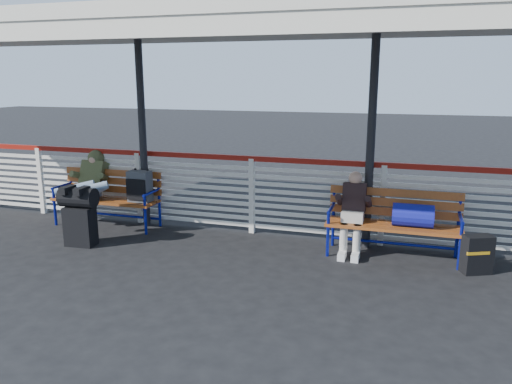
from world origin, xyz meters
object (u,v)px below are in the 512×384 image
(luggage_stack, at_px, (79,214))
(suitcase_side, at_px, (477,254))
(bench_right, at_px, (402,216))
(traveler_man, at_px, (86,187))
(companion_person, at_px, (353,212))
(bench_left, at_px, (120,190))

(luggage_stack, xyz_separation_m, suitcase_side, (5.45, 0.57, -0.23))
(bench_right, xyz_separation_m, suitcase_side, (0.94, -0.31, -0.33))
(traveler_man, xyz_separation_m, suitcase_side, (5.80, -0.11, -0.48))
(luggage_stack, xyz_separation_m, companion_person, (3.85, 0.87, 0.12))
(luggage_stack, height_order, companion_person, companion_person)
(luggage_stack, relative_size, bench_left, 0.49)
(luggage_stack, distance_m, bench_right, 4.60)
(bench_right, relative_size, traveler_man, 1.11)
(bench_right, bearing_deg, companion_person, -178.70)
(bench_left, bearing_deg, companion_person, -2.42)
(suitcase_side, bearing_deg, bench_right, 137.39)
(bench_left, bearing_deg, traveler_man, -137.73)
(bench_right, distance_m, traveler_man, 4.86)
(suitcase_side, bearing_deg, bench_left, 150.91)
(luggage_stack, height_order, bench_left, bench_left)
(bench_right, relative_size, suitcase_side, 3.64)
(traveler_man, bearing_deg, suitcase_side, -1.08)
(luggage_stack, distance_m, suitcase_side, 5.49)
(companion_person, xyz_separation_m, suitcase_side, (1.60, -0.30, -0.35))
(traveler_man, bearing_deg, bench_left, 42.27)
(bench_right, height_order, companion_person, companion_person)
(bench_left, xyz_separation_m, traveler_man, (-0.38, -0.35, 0.11))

